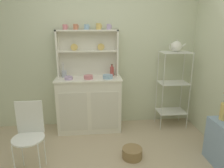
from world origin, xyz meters
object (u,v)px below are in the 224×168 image
at_px(hutch_cabinet, 89,103).
at_px(wire_chair, 29,131).
at_px(flower_vase, 224,110).
at_px(floor_basket, 132,153).
at_px(hutch_shelf_unit, 88,49).
at_px(cup_rose_0, 65,27).
at_px(bowl_mixing_large, 69,78).
at_px(porcelain_teapot, 176,46).
at_px(utensil_jar, 64,74).
at_px(jam_bottle, 112,71).
at_px(bakers_rack, 173,82).

relative_size(hutch_cabinet, wire_chair, 1.22).
bearing_deg(flower_vase, floor_basket, 172.74).
bearing_deg(flower_vase, hutch_shelf_unit, 144.68).
xyz_separation_m(floor_basket, cup_rose_0, (-0.88, 0.99, 1.60)).
relative_size(hutch_shelf_unit, flower_vase, 2.70).
distance_m(bowl_mixing_large, porcelain_teapot, 1.76).
bearing_deg(flower_vase, porcelain_teapot, 104.41).
distance_m(utensil_jar, porcelain_teapot, 1.83).
height_order(floor_basket, flower_vase, flower_vase).
distance_m(jam_bottle, porcelain_teapot, 1.09).
height_order(bowl_mixing_large, porcelain_teapot, porcelain_teapot).
bearing_deg(hutch_shelf_unit, wire_chair, -121.20).
bearing_deg(cup_rose_0, jam_bottle, -2.89).
bearing_deg(utensil_jar, bakers_rack, -2.97).
relative_size(bakers_rack, cup_rose_0, 14.94).
xyz_separation_m(jam_bottle, flower_vase, (1.27, -1.09, -0.29)).
xyz_separation_m(hutch_shelf_unit, bowl_mixing_large, (-0.30, -0.24, -0.40)).
height_order(hutch_shelf_unit, porcelain_teapot, hutch_shelf_unit).
relative_size(hutch_shelf_unit, bowl_mixing_large, 7.69).
distance_m(wire_chair, cup_rose_0, 1.62).
bearing_deg(porcelain_teapot, bakers_rack, -0.00).
bearing_deg(flower_vase, utensil_jar, 151.94).
distance_m(cup_rose_0, flower_vase, 2.49).
bearing_deg(hutch_shelf_unit, bakers_rack, -7.26).
xyz_separation_m(cup_rose_0, utensil_jar, (-0.05, -0.04, -0.72)).
height_order(floor_basket, jam_bottle, jam_bottle).
height_order(hutch_shelf_unit, floor_basket, hutch_shelf_unit).
bearing_deg(hutch_cabinet, floor_basket, -57.46).
xyz_separation_m(hutch_cabinet, utensil_jar, (-0.38, 0.08, 0.49)).
relative_size(bakers_rack, floor_basket, 4.88).
distance_m(hutch_cabinet, bakers_rack, 1.44).
bearing_deg(jam_bottle, floor_basket, -79.89).
height_order(jam_bottle, porcelain_teapot, porcelain_teapot).
xyz_separation_m(wire_chair, utensil_jar, (0.30, 1.05, 0.43)).
xyz_separation_m(jam_bottle, porcelain_teapot, (1.01, -0.10, 0.40)).
height_order(cup_rose_0, utensil_jar, cup_rose_0).
bearing_deg(flower_vase, wire_chair, 179.02).
height_order(hutch_cabinet, cup_rose_0, cup_rose_0).
xyz_separation_m(hutch_cabinet, bowl_mixing_large, (-0.30, -0.07, 0.46)).
xyz_separation_m(cup_rose_0, jam_bottle, (0.71, -0.04, -0.69)).
bearing_deg(utensil_jar, wire_chair, -106.09).
xyz_separation_m(floor_basket, porcelain_teapot, (0.84, 0.85, 1.30)).
xyz_separation_m(utensil_jar, flower_vase, (2.04, -1.09, -0.27)).
distance_m(hutch_cabinet, hutch_shelf_unit, 0.88).
distance_m(hutch_cabinet, floor_basket, 1.10).
distance_m(floor_basket, porcelain_teapot, 1.77).
xyz_separation_m(wire_chair, floor_basket, (1.24, 0.10, -0.45)).
relative_size(wire_chair, porcelain_teapot, 3.28).
xyz_separation_m(wire_chair, bowl_mixing_large, (0.38, 0.89, 0.40)).
xyz_separation_m(bakers_rack, jam_bottle, (-1.02, 0.10, 0.19)).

